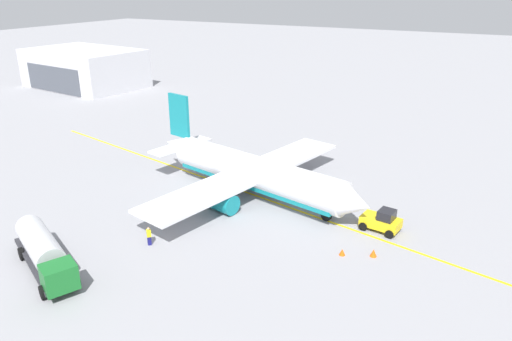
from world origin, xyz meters
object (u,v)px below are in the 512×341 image
pushback_tug (382,221)px  safety_cone_nose (342,252)px  fuel_tanker (44,252)px  safety_cone_wingtip (373,253)px  refueling_worker (149,236)px  airplane (253,173)px

pushback_tug → safety_cone_nose: 6.33m
fuel_tanker → safety_cone_wingtip: bearing=32.7°
pushback_tug → safety_cone_nose: (-1.82, -6.02, -0.71)m
fuel_tanker → safety_cone_nose: 24.77m
refueling_worker → safety_cone_nose: size_ratio=2.85×
refueling_worker → safety_cone_nose: 17.16m
refueling_worker → safety_cone_nose: (15.89, 6.46, -0.52)m
fuel_tanker → refueling_worker: fuel_tanker is taller
pushback_tug → refueling_worker: (-17.71, -12.48, -0.19)m
refueling_worker → pushback_tug: bearing=35.2°
airplane → safety_cone_nose: airplane is taller
fuel_tanker → safety_cone_nose: bearing=33.6°
fuel_tanker → safety_cone_wingtip: size_ratio=15.81×
fuel_tanker → refueling_worker: 8.67m
safety_cone_nose → pushback_tug: bearing=73.2°
fuel_tanker → pushback_tug: (22.41, 19.71, -0.72)m
refueling_worker → safety_cone_nose: refueling_worker is taller
airplane → fuel_tanker: size_ratio=2.69×
fuel_tanker → refueling_worker: (4.70, 7.23, -0.91)m
airplane → safety_cone_wingtip: bearing=-22.6°
fuel_tanker → refueling_worker: bearing=57.0°
safety_cone_nose → safety_cone_wingtip: (2.43, 1.07, 0.04)m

